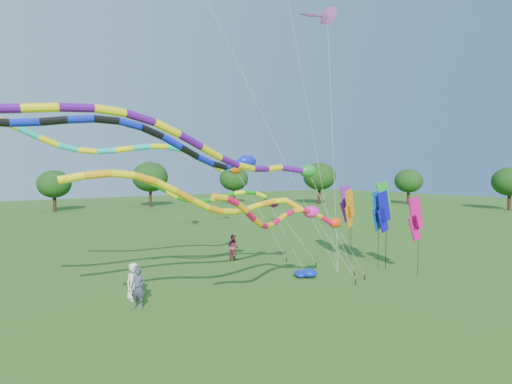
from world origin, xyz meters
TOP-DOWN VIEW (x-y plane):
  - ground at (0.00, 0.00)m, footprint 160.00×160.00m
  - tree_ring at (-4.71, 1.46)m, footprint 120.12×120.44m
  - tube_kite_red at (-2.54, 1.67)m, footprint 10.80×2.87m
  - tube_kite_orange at (-5.02, 2.28)m, footprint 13.89×1.46m
  - tube_kite_purple at (-5.93, 2.79)m, footprint 18.06×1.83m
  - tube_kite_blue at (-7.48, 4.84)m, footprint 16.54×1.27m
  - tube_kite_cyan at (-5.47, 8.68)m, footprint 15.47×1.35m
  - tube_kite_green at (-2.97, 6.82)m, footprint 11.49×1.43m
  - delta_kite_high_c at (4.27, 6.75)m, footprint 2.92×3.49m
  - banner_pole_orange at (6.05, 6.40)m, footprint 1.15×0.34m
  - banner_pole_violet at (6.68, 7.23)m, footprint 1.16×0.21m
  - banner_pole_blue_b at (5.96, 4.18)m, footprint 1.15×0.32m
  - banner_pole_blue_a at (6.04, 3.77)m, footprint 1.16×0.13m
  - banner_pole_magenta_b at (6.15, 1.71)m, footprint 1.16×0.24m
  - banner_pole_green at (6.45, 4.10)m, footprint 1.15×0.34m
  - blue_nylon_heap at (0.69, 5.09)m, footprint 0.94×1.38m
  - person_a at (-7.99, 6.62)m, footprint 0.98×0.82m
  - person_b at (-8.25, 5.37)m, footprint 0.76×0.76m
  - person_c at (0.40, 11.37)m, footprint 0.86×0.97m

SIDE VIEW (x-z plane):
  - ground at x=0.00m, z-range 0.00..0.00m
  - blue_nylon_heap at x=0.69m, z-range -0.03..0.40m
  - person_c at x=0.40m, z-range 0.00..1.66m
  - person_a at x=-7.99m, z-range 0.00..1.71m
  - person_b at x=-8.25m, z-range 0.00..1.77m
  - banner_pole_magenta_b at x=6.15m, z-range 0.97..5.45m
  - banner_pole_orange at x=6.05m, z-range 1.08..5.78m
  - banner_pole_blue_a at x=6.04m, z-range 1.09..5.81m
  - banner_pole_blue_b at x=5.96m, z-range 1.11..5.86m
  - banner_pole_violet at x=6.68m, z-range 1.20..6.13m
  - tube_kite_red at x=-2.54m, z-range 1.05..6.66m
  - banner_pole_green at x=6.45m, z-range 1.35..6.58m
  - tube_kite_green at x=-2.97m, z-range 1.39..7.69m
  - tube_kite_orange at x=-5.02m, z-range 1.36..7.83m
  - tree_ring at x=-4.71m, z-range 0.95..10.68m
  - tube_kite_cyan at x=-5.47m, z-range 2.29..10.97m
  - tube_kite_purple at x=-5.93m, z-range 2.34..11.03m
  - tube_kite_blue at x=-7.48m, z-range 2.63..11.32m
  - delta_kite_high_c at x=4.27m, z-range 7.29..23.22m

